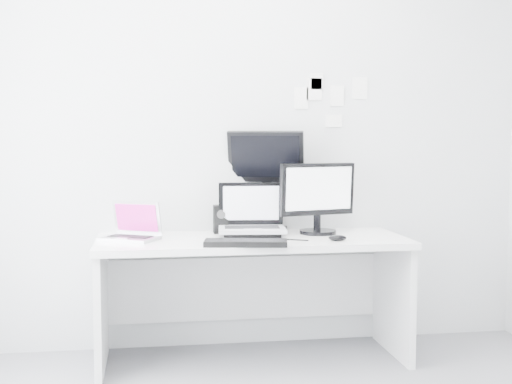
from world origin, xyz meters
TOP-DOWN VIEW (x-y plane):
  - back_wall at (0.00, 1.60)m, footprint 3.60×0.00m
  - desk at (0.00, 1.25)m, footprint 1.80×0.70m
  - macbook at (-0.71, 1.26)m, footprint 0.38×0.35m
  - speaker at (-0.16, 1.48)m, footprint 0.11×0.11m
  - dell_laptop at (0.01, 1.29)m, footprint 0.42×0.34m
  - rear_monitor at (0.14, 1.56)m, footprint 0.50×0.31m
  - samsung_monitor at (0.42, 1.36)m, footprint 0.53×0.34m
  - keyboard at (-0.08, 0.97)m, footprint 0.47×0.24m
  - mouse at (0.46, 1.05)m, footprint 0.11×0.07m
  - wall_note_0 at (0.45, 1.59)m, footprint 0.10×0.00m
  - wall_note_1 at (0.60, 1.59)m, footprint 0.09×0.00m
  - wall_note_2 at (0.75, 1.59)m, footprint 0.10×0.00m
  - wall_note_3 at (0.58, 1.59)m, footprint 0.11×0.00m
  - wall_note_4 at (0.37, 1.59)m, footprint 0.09×0.00m
  - wall_note_5 at (0.47, 1.59)m, footprint 0.08×0.00m

SIDE VIEW (x-z plane):
  - desk at x=0.00m, z-range 0.00..0.73m
  - keyboard at x=-0.08m, z-range 0.73..0.76m
  - mouse at x=0.46m, z-range 0.73..0.76m
  - speaker at x=-0.16m, z-range 0.73..0.90m
  - macbook at x=-0.71m, z-range 0.73..0.96m
  - dell_laptop at x=0.01m, z-range 0.73..1.06m
  - samsung_monitor at x=0.42m, z-range 0.73..1.18m
  - rear_monitor at x=0.14m, z-range 0.73..1.37m
  - back_wall at x=0.00m, z-range -0.45..3.15m
  - wall_note_3 at x=0.58m, z-range 1.38..1.46m
  - wall_note_4 at x=0.37m, z-range 1.49..1.63m
  - wall_note_1 at x=0.60m, z-range 1.52..1.65m
  - wall_note_0 at x=0.45m, z-range 1.55..1.69m
  - wall_note_2 at x=0.75m, z-range 1.56..1.70m
  - wall_note_5 at x=0.47m, z-range 1.62..1.72m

